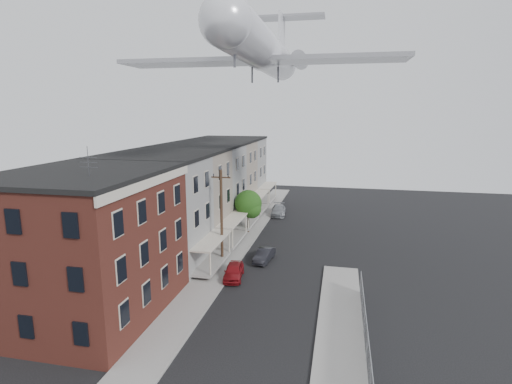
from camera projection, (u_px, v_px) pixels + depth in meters
The scene contains 17 objects.
sidewalk_left at pixel (239, 243), 43.81m from camera, with size 3.00×62.00×0.12m, color gray.
sidewalk_right at pixel (340, 348), 24.29m from camera, with size 3.00×26.00×0.12m, color gray.
curb_left at pixel (252, 244), 43.51m from camera, with size 0.15×62.00×0.14m, color gray.
curb_right at pixel (316, 345), 24.59m from camera, with size 0.15×26.00×0.14m, color gray.
corner_building at pixel (88, 243), 27.85m from camera, with size 10.31×12.30×12.15m.
row_house_a at pixel (151, 211), 36.95m from camera, with size 11.98×7.00×10.30m.
row_house_b at pixel (180, 196), 43.66m from camera, with size 11.98×7.00×10.30m.
row_house_c at pixel (202, 185), 50.37m from camera, with size 11.98×7.00×10.30m.
row_house_d at pixel (219, 176), 57.08m from camera, with size 11.98×7.00×10.30m.
row_house_e at pixel (232, 170), 63.79m from camera, with size 11.98×7.00×10.30m.
chainlink_fence at pixel (367, 346), 22.84m from camera, with size 0.06×18.06×1.90m.
utility_pole at pixel (222, 216), 37.17m from camera, with size 1.80×0.26×9.00m.
street_tree at pixel (249, 205), 46.85m from camera, with size 3.22×3.20×5.20m.
car_near at pixel (234, 271), 34.49m from camera, with size 1.54×3.83×1.30m, color maroon.
car_mid at pixel (264, 255), 38.51m from camera, with size 1.28×3.66×1.21m, color black.
car_far at pixel (278, 210), 55.73m from camera, with size 1.91×4.70×1.36m, color gray.
airplane at pixel (264, 52), 37.61m from camera, with size 25.57×29.20×8.51m.
Camera 1 is at (5.11, -16.52, 14.17)m, focal length 28.00 mm.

